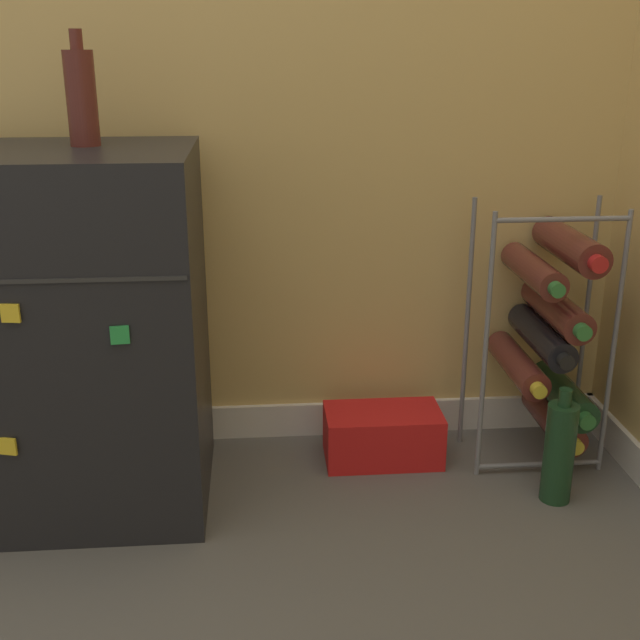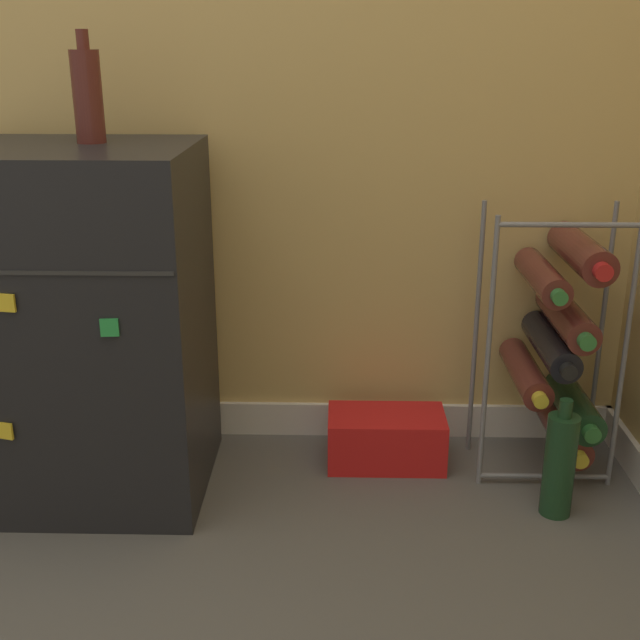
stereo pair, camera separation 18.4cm
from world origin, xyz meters
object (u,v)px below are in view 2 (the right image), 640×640
at_px(fridge_top_bottle, 88,95).
at_px(mini_fridge, 81,325).
at_px(wine_rack, 559,344).
at_px(loose_bottle_floor, 559,464).
at_px(soda_box, 386,438).

bearing_deg(fridge_top_bottle, mini_fridge, -133.30).
bearing_deg(wine_rack, fridge_top_bottle, -177.47).
relative_size(fridge_top_bottle, loose_bottle_floor, 0.83).
height_order(wine_rack, soda_box, wine_rack).
distance_m(fridge_top_bottle, loose_bottle_floor, 1.30).
bearing_deg(soda_box, loose_bottle_floor, -31.12).
distance_m(wine_rack, soda_box, 0.48).
height_order(mini_fridge, loose_bottle_floor, mini_fridge).
distance_m(wine_rack, loose_bottle_floor, 0.29).
height_order(soda_box, fridge_top_bottle, fridge_top_bottle).
xyz_separation_m(mini_fridge, loose_bottle_floor, (1.07, -0.11, -0.28)).
xyz_separation_m(mini_fridge, fridge_top_bottle, (0.05, 0.05, 0.50)).
xyz_separation_m(fridge_top_bottle, loose_bottle_floor, (1.03, -0.16, -0.78)).
bearing_deg(mini_fridge, soda_box, 9.05).
height_order(wine_rack, fridge_top_bottle, fridge_top_bottle).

